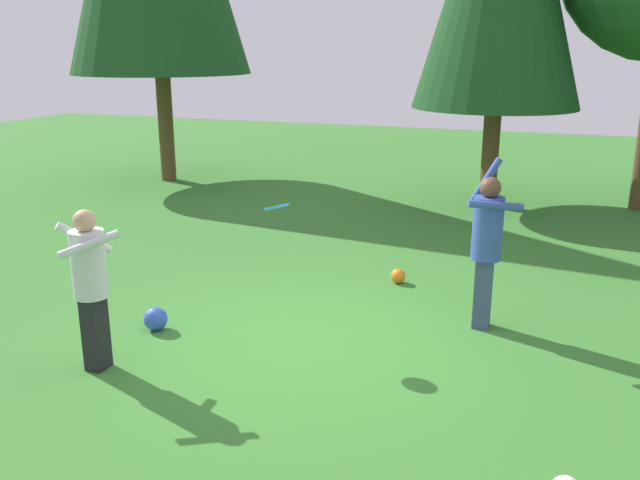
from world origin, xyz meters
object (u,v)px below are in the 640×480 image
Objects in this scene: ball_orange at (398,276)px; person_catcher at (90,277)px; person_thrower at (487,239)px; ball_blue at (156,319)px; frisbee at (277,207)px.

person_catcher is at bearing -122.45° from ball_orange.
ball_blue is (-3.51, -1.40, -0.93)m from person_thrower.
ball_orange is at bearing 12.31° from person_catcher.
frisbee is 1.80× the size of ball_orange.
ball_blue reaches higher than ball_orange.
person_thrower reaches higher than ball_orange.
person_thrower is at bearing -10.77° from person_catcher.
ball_blue is (0.01, 1.02, -0.85)m from person_catcher.
person_thrower reaches higher than ball_blue.
person_catcher is at bearing -90.56° from ball_blue.
ball_blue is 1.35× the size of ball_orange.
person_thrower is 7.16× the size of ball_blue.
person_catcher is 8.18× the size of ball_orange.
ball_orange is (2.25, 3.54, -0.88)m from person_catcher.
person_thrower is at bearing 21.69° from ball_blue.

